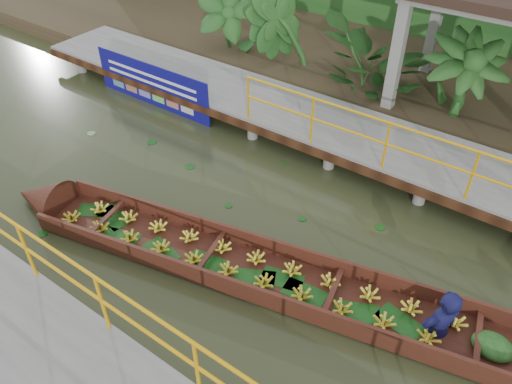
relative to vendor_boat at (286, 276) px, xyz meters
The scene contains 7 objects.
ground 2.14m from the vendor_boat, 163.93° to the left, with size 80.00×80.00×0.00m, color #2A3118.
land_strip 8.34m from the vendor_boat, 104.17° to the left, with size 30.00×8.00×0.45m, color #302618.
far_dock 4.50m from the vendor_boat, 116.73° to the left, with size 16.00×2.06×1.66m.
pavilion 7.42m from the vendor_boat, 82.08° to the left, with size 4.40×3.00×3.00m.
vendor_boat is the anchor object (origin of this frame).
blue_banner 6.73m from the vendor_boat, 152.83° to the left, with size 3.68×0.04×1.15m.
tropical_plants 5.99m from the vendor_boat, 87.98° to the left, with size 14.41×1.41×1.76m.
Camera 1 is at (4.77, -5.21, 6.26)m, focal length 35.00 mm.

